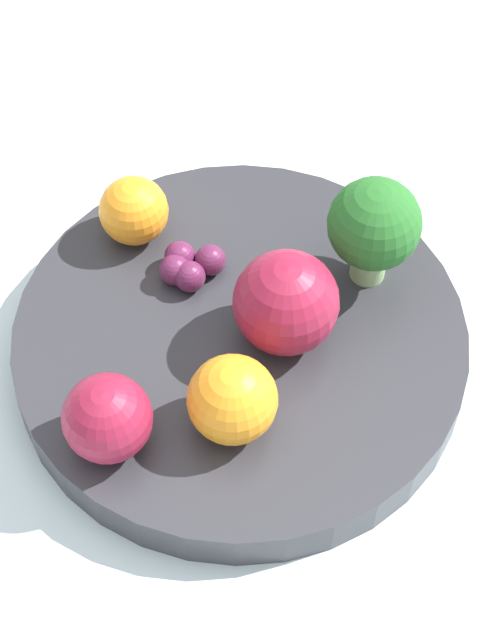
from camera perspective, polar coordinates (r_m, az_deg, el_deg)
ground_plane at (r=0.62m, az=0.00°, el=-3.05°), size 6.00×6.00×0.00m
table_surface at (r=0.61m, az=0.00°, el=-2.55°), size 1.20×1.20×0.02m
bowl at (r=0.59m, az=0.00°, el=-1.31°), size 0.25×0.25×0.03m
broccoli at (r=0.58m, az=7.16°, el=4.97°), size 0.05×0.05×0.07m
apple_red at (r=0.53m, az=-7.09°, el=-5.23°), size 0.05×0.05×0.05m
apple_green at (r=0.56m, az=2.47°, el=0.94°), size 0.06×0.06×0.06m
orange_front at (r=0.61m, az=-5.69°, el=5.83°), size 0.04×0.04×0.04m
orange_back at (r=0.53m, az=-0.41°, el=-4.27°), size 0.05×0.05×0.05m
grape_cluster at (r=0.60m, az=-2.86°, el=2.88°), size 0.03×0.03×0.02m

